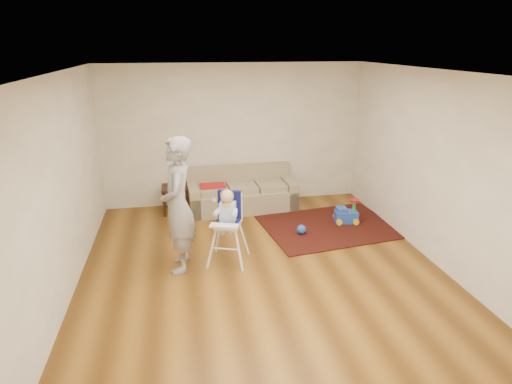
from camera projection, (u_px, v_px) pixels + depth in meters
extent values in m
plane|color=#52310E|center=(261.00, 267.00, 6.12)|extent=(5.50, 5.50, 0.00)
cube|color=beige|center=(234.00, 135.00, 8.23)|extent=(5.00, 0.04, 2.70)
cube|color=beige|center=(62.00, 188.00, 5.25)|extent=(0.04, 5.50, 2.70)
cube|color=beige|center=(433.00, 167.00, 6.11)|extent=(0.04, 5.50, 2.70)
cube|color=white|center=(262.00, 72.00, 5.23)|extent=(5.00, 5.50, 0.04)
cube|color=#AB1C1A|center=(213.00, 186.00, 7.96)|extent=(0.47, 0.32, 0.04)
cube|color=black|center=(329.00, 226.00, 7.46)|extent=(2.42, 1.94, 0.02)
sphere|color=blue|center=(301.00, 229.00, 7.12)|extent=(0.16, 0.16, 0.16)
cylinder|color=blue|center=(224.00, 201.00, 5.86)|extent=(0.05, 0.12, 0.01)
imported|color=gray|center=(178.00, 206.00, 5.80)|extent=(0.50, 0.72, 1.89)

